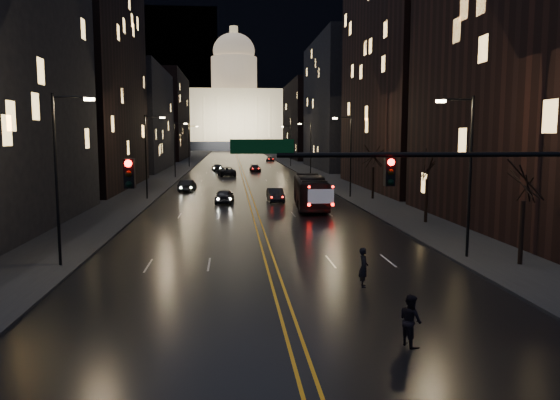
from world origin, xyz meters
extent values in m
plane|color=black|center=(0.00, 0.00, 0.00)|extent=(900.00, 900.00, 0.00)
cube|color=black|center=(0.00, 130.00, 0.01)|extent=(20.00, 320.00, 0.02)
cube|color=black|center=(-14.00, 130.00, 0.08)|extent=(8.00, 320.00, 0.16)
cube|color=black|center=(14.00, 130.00, 0.08)|extent=(8.00, 320.00, 0.16)
cube|color=orange|center=(0.00, 130.00, 0.03)|extent=(0.62, 320.00, 0.01)
cube|color=black|center=(-21.00, 54.00, 14.00)|extent=(12.00, 30.00, 28.00)
cube|color=black|center=(-21.00, 92.00, 10.00)|extent=(12.00, 34.00, 20.00)
cube|color=black|center=(-21.00, 140.00, 12.00)|extent=(12.00, 40.00, 24.00)
cube|color=black|center=(21.00, 20.00, 12.00)|extent=(12.00, 26.00, 24.00)
cube|color=black|center=(21.00, 50.00, 19.00)|extent=(12.00, 30.00, 38.00)
cube|color=black|center=(21.00, 92.00, 13.00)|extent=(12.00, 34.00, 26.00)
cube|color=black|center=(21.00, 140.00, 11.00)|extent=(12.00, 40.00, 22.00)
cube|color=black|center=(40.00, 380.00, 65.00)|extent=(520.00, 60.00, 130.00)
cube|color=black|center=(0.00, 250.00, 2.00)|extent=(90.00, 50.00, 4.00)
cube|color=#F3D28D|center=(0.00, 250.00, 16.00)|extent=(80.00, 36.00, 24.00)
cylinder|color=beige|center=(0.00, 250.00, 36.00)|extent=(22.00, 22.00, 16.00)
ellipsoid|color=beige|center=(0.00, 250.00, 47.00)|extent=(20.00, 20.00, 17.00)
cylinder|color=#F3D28D|center=(0.00, 250.00, 55.50)|extent=(4.00, 4.00, 6.00)
cylinder|color=black|center=(5.50, 0.00, 6.20)|extent=(12.00, 0.18, 0.18)
cube|color=black|center=(-5.50, 0.00, 5.60)|extent=(0.35, 0.30, 1.00)
cube|color=black|center=(3.50, 0.00, 5.60)|extent=(0.35, 0.30, 1.00)
sphere|color=#FF0705|center=(-5.50, -0.18, 5.95)|extent=(0.24, 0.24, 0.24)
sphere|color=#FF0705|center=(3.50, -0.18, 5.95)|extent=(0.24, 0.24, 0.24)
cube|color=#053F14|center=(-1.00, 0.00, 6.50)|extent=(2.20, 0.06, 0.50)
cylinder|color=black|center=(11.00, 10.00, 4.50)|extent=(0.16, 0.16, 9.00)
cylinder|color=black|center=(10.10, 10.00, 8.80)|extent=(1.80, 0.10, 0.10)
cube|color=beige|center=(9.20, 10.00, 8.70)|extent=(0.50, 0.25, 0.15)
cylinder|color=black|center=(-11.00, 10.00, 4.50)|extent=(0.16, 0.16, 9.00)
cylinder|color=black|center=(-10.10, 10.00, 8.80)|extent=(1.80, 0.10, 0.10)
cube|color=beige|center=(-9.20, 10.00, 8.70)|extent=(0.50, 0.25, 0.15)
cylinder|color=black|center=(11.00, 40.00, 4.50)|extent=(0.16, 0.16, 9.00)
cylinder|color=black|center=(10.10, 40.00, 8.80)|extent=(1.80, 0.10, 0.10)
cube|color=beige|center=(9.20, 40.00, 8.70)|extent=(0.50, 0.25, 0.15)
cylinder|color=black|center=(-11.00, 40.00, 4.50)|extent=(0.16, 0.16, 9.00)
cylinder|color=black|center=(-10.10, 40.00, 8.80)|extent=(1.80, 0.10, 0.10)
cube|color=beige|center=(-9.20, 40.00, 8.70)|extent=(0.50, 0.25, 0.15)
cylinder|color=black|center=(11.00, 70.00, 4.50)|extent=(0.16, 0.16, 9.00)
cylinder|color=black|center=(10.10, 70.00, 8.80)|extent=(1.80, 0.10, 0.10)
cube|color=beige|center=(9.20, 70.00, 8.70)|extent=(0.50, 0.25, 0.15)
cylinder|color=black|center=(-11.00, 70.00, 4.50)|extent=(0.16, 0.16, 9.00)
cylinder|color=black|center=(-10.10, 70.00, 8.80)|extent=(1.80, 0.10, 0.10)
cube|color=beige|center=(-9.20, 70.00, 8.70)|extent=(0.50, 0.25, 0.15)
cylinder|color=black|center=(11.00, 100.00, 4.50)|extent=(0.16, 0.16, 9.00)
cylinder|color=black|center=(10.10, 100.00, 8.80)|extent=(1.80, 0.10, 0.10)
cube|color=beige|center=(9.20, 100.00, 8.70)|extent=(0.50, 0.25, 0.15)
cylinder|color=black|center=(-11.00, 100.00, 4.50)|extent=(0.16, 0.16, 9.00)
cylinder|color=black|center=(-10.10, 100.00, 8.80)|extent=(1.80, 0.10, 0.10)
cube|color=beige|center=(-9.20, 100.00, 8.70)|extent=(0.50, 0.25, 0.15)
cylinder|color=black|center=(13.00, 8.00, 1.75)|extent=(0.24, 0.24, 3.50)
cylinder|color=black|center=(13.00, 22.00, 1.75)|extent=(0.24, 0.24, 3.50)
cylinder|color=black|center=(13.00, 38.00, 1.75)|extent=(0.24, 0.24, 3.50)
imported|color=black|center=(5.41, 32.02, 1.55)|extent=(3.38, 11.29, 3.10)
imported|color=black|center=(-2.76, 36.45, 0.74)|extent=(2.12, 4.46, 1.47)
imported|color=black|center=(-7.41, 48.42, 0.72)|extent=(2.01, 4.50, 1.44)
imported|color=black|center=(-2.78, 73.50, 0.79)|extent=(3.39, 6.01, 1.58)
imported|color=black|center=(-4.65, 87.03, 0.66)|extent=(2.45, 4.76, 1.32)
imported|color=black|center=(2.50, 37.09, 0.72)|extent=(1.65, 4.43, 1.44)
imported|color=black|center=(8.28, 59.35, 0.67)|extent=(1.60, 3.94, 1.34)
imported|color=black|center=(2.50, 83.94, 0.66)|extent=(2.15, 4.64, 1.31)
imported|color=black|center=(8.28, 124.00, 0.62)|extent=(2.59, 4.70, 1.25)
imported|color=black|center=(3.89, 5.00, 0.91)|extent=(0.53, 0.72, 1.83)
imported|color=black|center=(3.73, -2.00, 0.87)|extent=(0.70, 0.94, 1.73)
camera|label=1|loc=(-2.08, -18.79, 6.89)|focal=35.00mm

